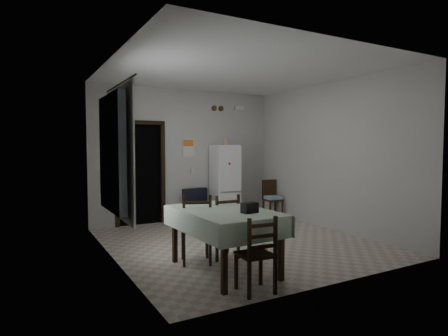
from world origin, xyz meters
name	(u,v)px	position (x,y,z in m)	size (l,w,h in m)	color
ground	(238,242)	(0.00, 0.00, 0.00)	(4.50, 4.50, 0.00)	#BAAC98
ceiling	(238,71)	(0.00, 0.00, 2.90)	(4.20, 4.50, 0.02)	white
wall_back	(186,155)	(0.00, 2.25, 1.45)	(4.20, 0.02, 2.90)	beige
wall_front	(337,163)	(0.00, -2.25, 1.45)	(4.20, 0.02, 2.90)	beige
wall_left	(113,160)	(-2.10, 0.00, 1.45)	(0.02, 4.50, 2.90)	beige
wall_right	(329,156)	(2.10, 0.00, 1.45)	(0.02, 4.50, 2.90)	beige
doorway	(137,174)	(-1.05, 2.45, 1.06)	(1.06, 0.52, 2.22)	black
window_recess	(112,153)	(-2.15, -0.20, 1.55)	(0.10, 1.20, 1.60)	silver
curtain	(120,153)	(-2.04, -0.20, 1.55)	(0.02, 1.45, 1.85)	silver
curtain_rod	(120,84)	(-2.03, -0.20, 2.50)	(0.02, 0.02, 1.60)	black
calendar	(188,147)	(0.05, 2.24, 1.62)	(0.28, 0.02, 0.40)	white
calendar_image	(188,143)	(0.05, 2.23, 1.72)	(0.24, 0.01, 0.14)	orange
light_switch	(192,171)	(0.15, 2.24, 1.10)	(0.08, 0.02, 0.12)	beige
vent_left	(214,108)	(0.70, 2.23, 2.52)	(0.12, 0.12, 0.03)	brown
vent_right	(221,109)	(0.88, 2.23, 2.52)	(0.12, 0.12, 0.03)	brown
emergency_light	(239,108)	(1.35, 2.21, 2.55)	(0.25, 0.07, 0.09)	white
fridge	(225,182)	(0.81, 1.93, 0.84)	(0.54, 0.54, 1.67)	white
tan_cone	(225,141)	(0.81, 1.93, 1.77)	(0.23, 0.23, 0.19)	tan
navy_seat	(199,205)	(0.16, 1.93, 0.35)	(0.58, 0.56, 0.71)	black
corner_chair	(273,199)	(1.86, 1.52, 0.43)	(0.37, 0.37, 0.86)	black
dining_table	(224,240)	(-0.94, -1.20, 0.41)	(1.02, 1.56, 0.81)	#A9BBA0
black_bag	(250,208)	(-0.77, -1.55, 0.88)	(0.20, 0.12, 0.13)	black
dining_chair_far_left	(196,228)	(-1.11, -0.69, 0.49)	(0.42, 0.42, 0.98)	black
dining_chair_far_right	(222,225)	(-0.66, -0.64, 0.47)	(0.41, 0.41, 0.95)	black
dining_chair_near_head	(255,253)	(-0.98, -1.99, 0.44)	(0.38, 0.38, 0.88)	black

